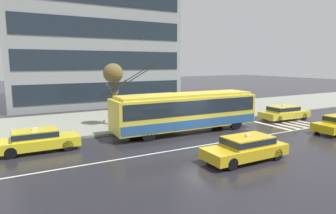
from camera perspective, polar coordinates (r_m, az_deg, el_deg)
ground_plane at (r=19.27m, az=6.67°, el=-6.45°), size 160.00×160.00×0.00m
sidewalk_slab at (r=26.93m, az=-4.44°, el=-1.90°), size 80.00×10.00×0.14m
crosswalk_stripe_edge_near at (r=24.91m, az=19.58°, el=-3.41°), size 0.44×4.40×0.01m
crosswalk_stripe_inner_a at (r=25.58m, az=20.93°, el=-3.18°), size 0.44×4.40×0.01m
crosswalk_stripe_center at (r=26.26m, az=22.22°, el=-2.95°), size 0.44×4.40×0.01m
crosswalk_stripe_inner_b at (r=26.96m, az=23.43°, el=-2.74°), size 0.44×4.40×0.01m
crosswalk_stripe_edge_far at (r=27.66m, az=24.59°, el=-2.53°), size 0.44×4.40×0.01m
lane_centre_line at (r=18.33m, az=8.84°, el=-7.27°), size 72.00×0.14×0.01m
trolleybus at (r=21.07m, az=3.68°, el=-0.74°), size 11.85×2.82×5.17m
taxi_ahead_of_bus at (r=27.53m, az=22.11°, el=-0.96°), size 4.70×2.01×1.39m
taxi_queued_behind_bus at (r=18.12m, az=-24.55°, el=-5.87°), size 4.41×1.79×1.39m
taxi_oncoming_near at (r=15.55m, az=15.26°, el=-7.71°), size 4.62×1.77×1.39m
bus_shelter at (r=23.26m, az=-2.81°, el=1.09°), size 3.85×1.60×2.41m
pedestrian_at_shelter at (r=23.69m, az=-5.87°, el=-0.86°), size 0.36×0.36×1.63m
pedestrian_approaching_curb at (r=24.41m, az=0.79°, el=0.82°), size 1.23×1.23×1.93m
street_tree_bare at (r=22.94m, az=-10.85°, el=6.10°), size 1.72×1.91×4.88m
office_tower_corner_left at (r=40.24m, az=-15.87°, el=16.32°), size 19.81×15.43×21.12m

